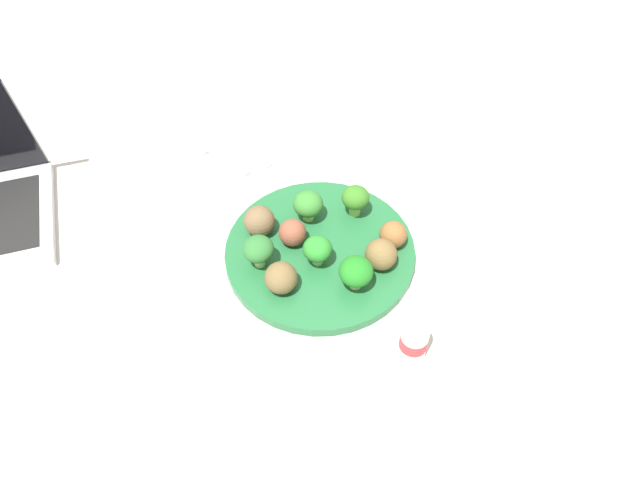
% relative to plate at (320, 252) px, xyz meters
% --- Properties ---
extents(ground_plane, '(4.00, 4.00, 0.00)m').
position_rel_plate_xyz_m(ground_plane, '(0.00, 0.00, -0.01)').
color(ground_plane, beige).
extents(plate, '(0.28, 0.28, 0.02)m').
position_rel_plate_xyz_m(plate, '(0.00, 0.00, 0.00)').
color(plate, '#236638').
rests_on(plate, ground_plane).
extents(broccoli_floret_front_right, '(0.04, 0.04, 0.05)m').
position_rel_plate_xyz_m(broccoli_floret_front_right, '(0.03, 0.08, 0.04)').
color(broccoli_floret_front_right, '#A0CC7B').
rests_on(broccoli_floret_front_right, plate).
extents(broccoli_floret_mid_left, '(0.05, 0.05, 0.05)m').
position_rel_plate_xyz_m(broccoli_floret_mid_left, '(0.06, -0.03, 0.04)').
color(broccoli_floret_mid_left, '#9ECF6E').
rests_on(broccoli_floret_mid_left, plate).
extents(broccoli_floret_back_right, '(0.04, 0.04, 0.05)m').
position_rel_plate_xyz_m(broccoli_floret_back_right, '(0.02, -0.09, 0.04)').
color(broccoli_floret_back_right, '#9AC768').
rests_on(broccoli_floret_back_right, plate).
extents(broccoli_floret_near_rim, '(0.05, 0.05, 0.05)m').
position_rel_plate_xyz_m(broccoli_floret_near_rim, '(-0.08, 0.01, 0.04)').
color(broccoli_floret_near_rim, '#9EC476').
rests_on(broccoli_floret_near_rim, plate).
extents(broccoli_floret_mid_right, '(0.04, 0.04, 0.05)m').
position_rel_plate_xyz_m(broccoli_floret_mid_right, '(-0.02, 0.02, 0.04)').
color(broccoli_floret_mid_right, '#90BE79').
rests_on(broccoli_floret_mid_right, plate).
extents(meatball_front_right, '(0.04, 0.04, 0.04)m').
position_rel_plate_xyz_m(meatball_front_right, '(0.04, 0.02, 0.03)').
color(meatball_front_right, brown).
rests_on(meatball_front_right, plate).
extents(meatball_front_left, '(0.04, 0.04, 0.04)m').
position_rel_plate_xyz_m(meatball_front_left, '(-0.06, -0.09, 0.03)').
color(meatball_front_left, brown).
rests_on(meatball_front_left, plate).
extents(meatball_far_rim, '(0.05, 0.05, 0.05)m').
position_rel_plate_xyz_m(meatball_far_rim, '(0.08, 0.05, 0.03)').
color(meatball_far_rim, brown).
rests_on(meatball_far_rim, plate).
extents(meatball_back_left, '(0.05, 0.05, 0.05)m').
position_rel_plate_xyz_m(meatball_back_left, '(-0.02, 0.09, 0.03)').
color(meatball_back_left, brown).
rests_on(meatball_back_left, plate).
extents(meatball_mid_left, '(0.05, 0.05, 0.05)m').
position_rel_plate_xyz_m(meatball_mid_left, '(-0.08, -0.05, 0.03)').
color(meatball_mid_left, brown).
rests_on(meatball_mid_left, plate).
extents(napkin, '(0.18, 0.14, 0.01)m').
position_rel_plate_xyz_m(napkin, '(0.27, -0.03, -0.01)').
color(napkin, white).
rests_on(napkin, ground_plane).
extents(fork, '(0.12, 0.03, 0.01)m').
position_rel_plate_xyz_m(fork, '(0.27, -0.01, -0.00)').
color(fork, silver).
rests_on(fork, napkin).
extents(knife, '(0.15, 0.04, 0.01)m').
position_rel_plate_xyz_m(knife, '(0.28, -0.05, -0.00)').
color(knife, silver).
rests_on(knife, napkin).
extents(yogurt_bottle, '(0.04, 0.04, 0.08)m').
position_rel_plate_xyz_m(yogurt_bottle, '(-0.20, 0.02, 0.03)').
color(yogurt_bottle, white).
rests_on(yogurt_bottle, ground_plane).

